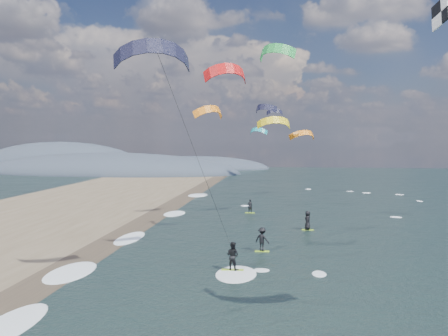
# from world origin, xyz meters

# --- Properties ---
(wet_sand_strip) EXTENTS (3.00, 240.00, 0.00)m
(wet_sand_strip) POSITION_xyz_m (-12.00, 10.00, 0.00)
(wet_sand_strip) COLOR #382D23
(wet_sand_strip) RESTS_ON ground
(coastal_hills) EXTENTS (80.00, 41.00, 15.00)m
(coastal_hills) POSITION_xyz_m (-44.84, 107.86, 0.00)
(coastal_hills) COLOR #3D4756
(coastal_hills) RESTS_ON ground
(kitesurfer_near_b) EXTENTS (7.30, 8.88, 14.47)m
(kitesurfer_near_b) POSITION_xyz_m (-3.42, 12.36, 9.60)
(kitesurfer_near_b) COLOR #9AD124
(kitesurfer_near_b) RESTS_ON ground
(far_kitesurfers) EXTENTS (7.22, 20.02, 1.86)m
(far_kitesurfers) POSITION_xyz_m (1.60, 27.88, 0.91)
(far_kitesurfers) COLOR #9AD124
(far_kitesurfers) RESTS_ON ground
(bg_kite_field) EXTENTS (14.16, 73.43, 7.78)m
(bg_kite_field) POSITION_xyz_m (-0.06, 50.94, 11.96)
(bg_kite_field) COLOR teal
(bg_kite_field) RESTS_ON ground
(shoreline_surf) EXTENTS (2.40, 79.40, 0.11)m
(shoreline_surf) POSITION_xyz_m (-10.80, 14.75, 0.00)
(shoreline_surf) COLOR white
(shoreline_surf) RESTS_ON ground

